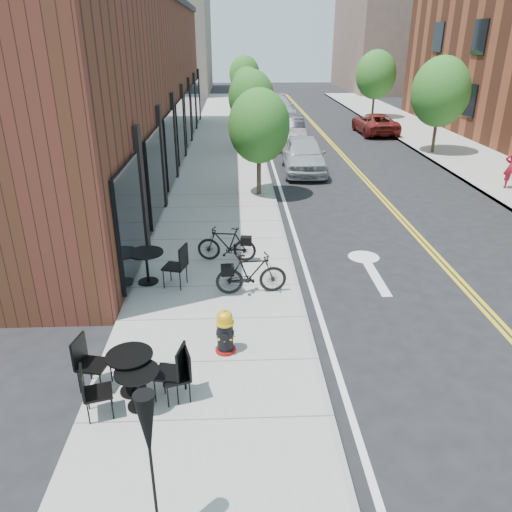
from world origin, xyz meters
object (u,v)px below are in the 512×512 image
object	(u,v)px
bicycle_right	(251,274)
parked_car_c	(276,108)
fire_hydrant	(225,332)
bicycle_left	(227,244)
parked_car_far	(375,124)
bistro_set_a	(138,383)
patio_umbrella	(148,437)
bistro_set_b	(131,367)
parked_car_b	(289,130)
bistro_set_c	(147,263)
parked_car_a	(304,155)

from	to	relation	value
bicycle_right	parked_car_c	xyz separation A→B (m)	(2.75, 27.11, 0.20)
fire_hydrant	bicycle_left	bearing A→B (deg)	93.67
parked_car_far	bistro_set_a	bearing A→B (deg)	66.42
bistro_set_a	patio_umbrella	bearing A→B (deg)	-91.12
bistro_set_b	parked_car_b	world-z (taller)	parked_car_b
bicycle_right	patio_umbrella	world-z (taller)	patio_umbrella
patio_umbrella	parked_car_b	bearing A→B (deg)	80.43
bistro_set_c	parked_car_b	bearing A→B (deg)	89.70
bistro_set_c	parked_car_b	world-z (taller)	parked_car_b
bicycle_right	parked_car_b	xyz separation A→B (m)	(2.73, 17.94, 0.14)
bicycle_right	parked_car_b	world-z (taller)	parked_car_b
bicycle_right	fire_hydrant	bearing A→B (deg)	161.76
parked_car_a	bistro_set_a	bearing A→B (deg)	-104.21
bicycle_right	patio_umbrella	size ratio (longest dim) A/B	0.80
fire_hydrant	parked_car_c	size ratio (longest dim) A/B	0.16
parked_car_b	bicycle_right	bearing A→B (deg)	-96.77
bicycle_left	parked_car_a	size ratio (longest dim) A/B	0.34
bicycle_right	bistro_set_c	bearing A→B (deg)	70.82
fire_hydrant	bistro_set_a	bearing A→B (deg)	-129.02
bicycle_left	parked_car_far	xyz separation A→B (m)	(8.89, 18.97, 0.04)
bicycle_left	parked_car_c	bearing A→B (deg)	179.83
bicycle_right	parked_car_a	bearing A→B (deg)	-17.69
bistro_set_c	bistro_set_a	bearing A→B (deg)	-66.58
bistro_set_a	parked_car_c	world-z (taller)	parked_car_c
fire_hydrant	bistro_set_b	world-z (taller)	bistro_set_b
fire_hydrant	bistro_set_a	xyz separation A→B (m)	(-1.34, -1.46, 0.02)
patio_umbrella	parked_car_b	distance (m)	24.28
bicycle_left	parked_car_a	world-z (taller)	parked_car_a
parked_car_b	bistro_set_a	bearing A→B (deg)	-100.16
bicycle_right	bistro_set_a	size ratio (longest dim) A/B	0.97
bicycle_left	bistro_set_b	size ratio (longest dim) A/B	0.86
parked_car_b	parked_car_c	distance (m)	9.16
bicycle_left	bicycle_right	xyz separation A→B (m)	(0.58, -1.83, 0.02)
bicycle_left	bicycle_right	bearing A→B (deg)	24.82
fire_hydrant	bistro_set_c	size ratio (longest dim) A/B	0.45
bistro_set_a	parked_car_b	xyz separation A→B (m)	(4.62, 21.71, 0.19)
parked_car_b	parked_car_a	bearing A→B (deg)	-88.34
patio_umbrella	parked_car_b	world-z (taller)	patio_umbrella
fire_hydrant	parked_car_far	world-z (taller)	parked_car_far
bicycle_right	parked_car_c	bearing A→B (deg)	-10.36
bistro_set_c	parked_car_c	distance (m)	26.97
bicycle_left	parked_car_c	xyz separation A→B (m)	(3.33, 25.27, 0.22)
parked_car_c	bistro_set_c	bearing A→B (deg)	-103.36
bicycle_right	parked_car_b	distance (m)	18.15
fire_hydrant	patio_umbrella	bearing A→B (deg)	-98.07
bistro_set_c	patio_umbrella	distance (m)	6.78
parked_car_c	bistro_set_a	bearing A→B (deg)	-100.82
bistro_set_a	parked_car_c	distance (m)	31.22
parked_car_b	parked_car_far	xyz separation A→B (m)	(5.59, 2.86, -0.12)
parked_car_b	bistro_set_b	bearing A→B (deg)	-100.81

